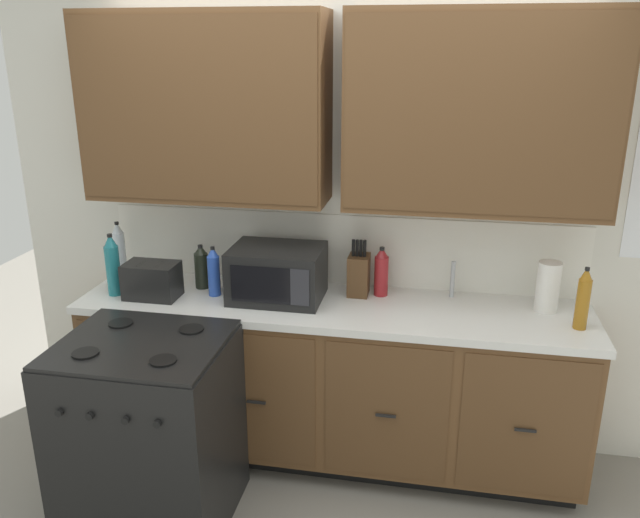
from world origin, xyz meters
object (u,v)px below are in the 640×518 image
at_px(stove_range, 149,431).
at_px(bottle_red, 381,272).
at_px(bottle_teal, 113,265).
at_px(toaster, 152,280).
at_px(bottle_blue, 214,272).
at_px(paper_towel_roll, 548,287).
at_px(bottle_clear, 119,250).
at_px(bottle_dark, 201,267).
at_px(knife_block, 359,274).
at_px(microwave, 277,273).
at_px(bottle_amber, 583,299).

distance_m(stove_range, bottle_red, 1.42).
xyz_separation_m(stove_range, bottle_teal, (-0.40, 0.53, 0.63)).
xyz_separation_m(toaster, bottle_blue, (0.31, 0.09, 0.04)).
height_order(paper_towel_roll, bottle_clear, bottle_clear).
height_order(paper_towel_roll, bottle_red, bottle_red).
relative_size(paper_towel_roll, bottle_teal, 0.77).
xyz_separation_m(paper_towel_roll, bottle_dark, (-1.83, -0.02, -0.01)).
distance_m(bottle_clear, bottle_red, 1.51).
relative_size(stove_range, knife_block, 3.06).
height_order(microwave, bottle_red, microwave).
relative_size(stove_range, bottle_amber, 3.09).
height_order(microwave, bottle_teal, bottle_teal).
distance_m(stove_range, bottle_clear, 1.12).
height_order(paper_towel_roll, bottle_blue, bottle_blue).
bearing_deg(stove_range, bottle_clear, 122.23).
xyz_separation_m(bottle_teal, bottle_blue, (0.53, 0.09, -0.03)).
bearing_deg(bottle_dark, stove_range, -91.85).
distance_m(knife_block, paper_towel_roll, 0.96).
height_order(microwave, knife_block, knife_block).
relative_size(bottle_teal, bottle_clear, 1.02).
bearing_deg(bottle_blue, paper_towel_roll, 3.66).
bearing_deg(toaster, paper_towel_roll, 5.69).
distance_m(toaster, paper_towel_roll, 2.05).
bearing_deg(bottle_red, microwave, -164.44).
bearing_deg(bottle_teal, bottle_clear, 110.41).
distance_m(bottle_amber, bottle_clear, 2.49).
xyz_separation_m(bottle_amber, bottle_clear, (-2.48, 0.24, 0.01)).
bearing_deg(bottle_clear, bottle_blue, -14.71).
xyz_separation_m(bottle_amber, bottle_dark, (-1.96, 0.17, -0.03)).
bearing_deg(microwave, bottle_red, 15.56).
bearing_deg(bottle_red, toaster, -167.59).
bearing_deg(microwave, bottle_dark, 170.69).
xyz_separation_m(toaster, bottle_clear, (-0.31, 0.26, 0.07)).
relative_size(microwave, knife_block, 1.55).
xyz_separation_m(stove_range, paper_towel_roll, (1.85, 0.74, 0.59)).
bearing_deg(bottle_dark, bottle_clear, 172.37).
bearing_deg(paper_towel_roll, toaster, -174.31).
xyz_separation_m(paper_towel_roll, bottle_red, (-0.84, 0.06, 0.00)).
distance_m(stove_range, paper_towel_roll, 2.08).
xyz_separation_m(stove_range, bottle_amber, (1.98, 0.55, 0.61)).
bearing_deg(stove_range, bottle_amber, 15.42).
xyz_separation_m(stove_range, toaster, (-0.18, 0.53, 0.56)).
distance_m(paper_towel_roll, bottle_teal, 2.26).
height_order(microwave, bottle_dark, microwave).
height_order(bottle_teal, bottle_red, bottle_teal).
bearing_deg(bottle_teal, bottle_dark, 23.78).
xyz_separation_m(toaster, bottle_red, (1.19, 0.26, 0.04)).
xyz_separation_m(paper_towel_roll, bottle_blue, (-1.72, -0.11, 0.00)).
height_order(bottle_dark, bottle_blue, bottle_blue).
xyz_separation_m(toaster, paper_towel_roll, (2.04, 0.20, 0.03)).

